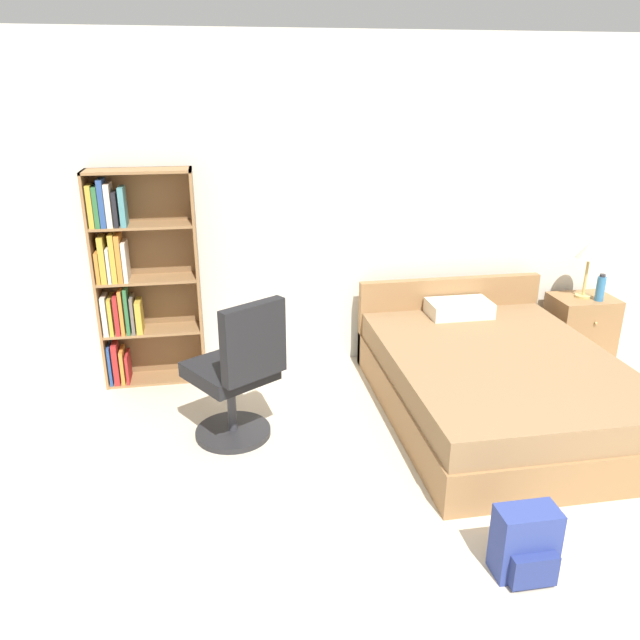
{
  "coord_description": "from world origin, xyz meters",
  "views": [
    {
      "loc": [
        -1.17,
        -1.64,
        2.24
      ],
      "look_at": [
        -0.55,
        1.98,
        0.83
      ],
      "focal_mm": 35.0,
      "sensor_mm": 36.0,
      "label": 1
    }
  ],
  "objects": [
    {
      "name": "backpack_blue",
      "position": [
        0.2,
        0.56,
        0.17
      ],
      "size": [
        0.3,
        0.22,
        0.36
      ],
      "color": "navy",
      "rests_on": "ground_plane"
    },
    {
      "name": "table_lamp",
      "position": [
        1.89,
        2.94,
        0.92
      ],
      "size": [
        0.22,
        0.22,
        0.49
      ],
      "color": "tan",
      "rests_on": "nightstand"
    },
    {
      "name": "water_bottle",
      "position": [
        1.97,
        2.83,
        0.63
      ],
      "size": [
        0.07,
        0.07,
        0.23
      ],
      "color": "teal",
      "rests_on": "nightstand"
    },
    {
      "name": "nightstand",
      "position": [
        1.9,
        2.93,
        0.26
      ],
      "size": [
        0.51,
        0.42,
        0.52
      ],
      "color": "olive",
      "rests_on": "ground_plane"
    },
    {
      "name": "bookshelf",
      "position": [
        -1.8,
        3.05,
        0.86
      ],
      "size": [
        0.77,
        0.26,
        1.66
      ],
      "color": "olive",
      "rests_on": "ground_plane"
    },
    {
      "name": "wall_back",
      "position": [
        0.0,
        3.23,
        1.3
      ],
      "size": [
        9.0,
        0.06,
        2.6
      ],
      "color": "silver",
      "rests_on": "ground_plane"
    },
    {
      "name": "bed",
      "position": [
        0.74,
        2.1,
        0.24
      ],
      "size": [
        1.55,
        2.09,
        0.72
      ],
      "color": "olive",
      "rests_on": "ground_plane"
    },
    {
      "name": "office_chair",
      "position": [
        -1.08,
        2.01,
        0.48
      ],
      "size": [
        0.69,
        0.72,
        1.01
      ],
      "color": "#232326",
      "rests_on": "ground_plane"
    }
  ]
}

